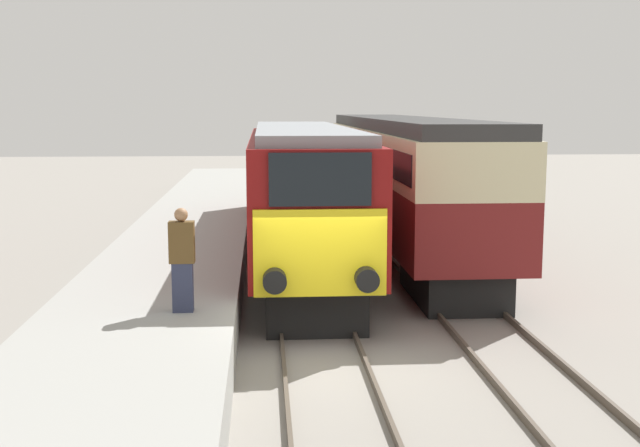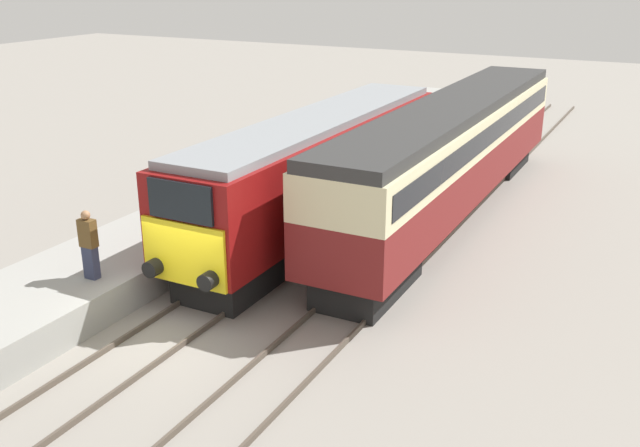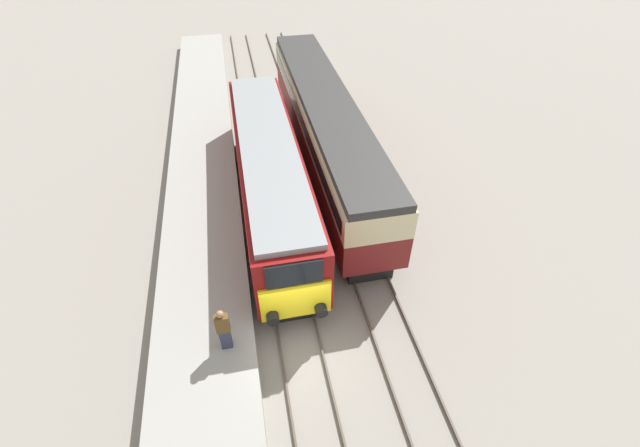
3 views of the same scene
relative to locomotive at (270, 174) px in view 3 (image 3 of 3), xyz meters
The scene contains 7 objects.
ground_plane 8.35m from the locomotive, 90.00° to the right, with size 120.00×120.00×0.00m, color gray.
platform_left 3.74m from the locomotive, behind, with size 3.50×50.00×0.93m.
rails_near_track 3.74m from the locomotive, 90.00° to the right, with size 1.51×60.00×0.14m.
rails_far_track 5.05m from the locomotive, 41.92° to the right, with size 1.50×60.00×0.14m.
locomotive is the anchor object (origin of this frame).
passenger_carriage 4.97m from the locomotive, 46.73° to the left, with size 2.75×18.82×4.15m.
person_on_platform 8.30m from the locomotive, 107.35° to the right, with size 0.44×0.26×1.84m.
Camera 3 is at (-1.09, -8.43, 13.52)m, focal length 24.00 mm.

